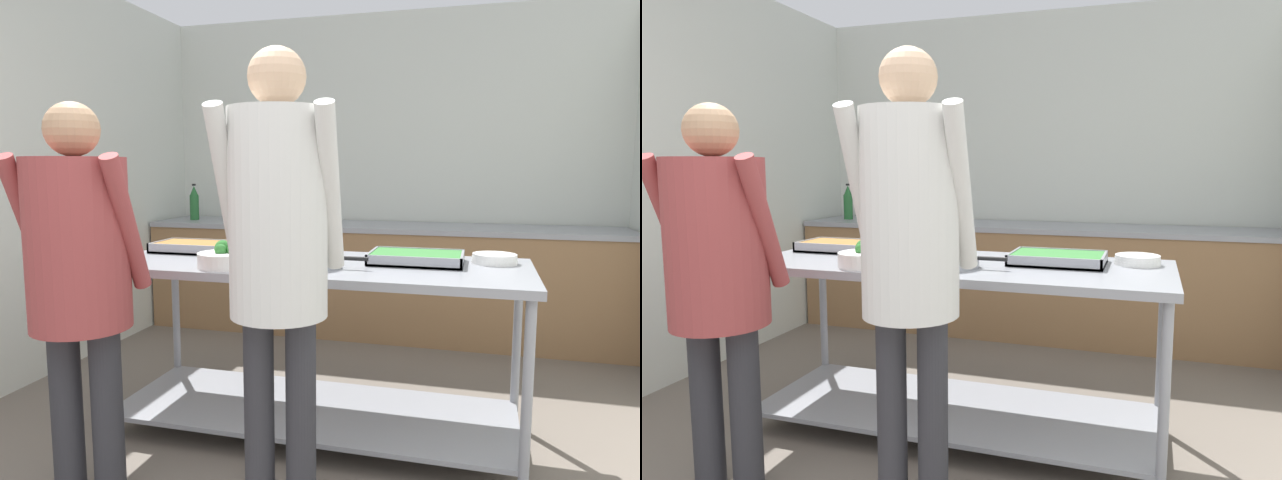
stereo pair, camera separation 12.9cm
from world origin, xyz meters
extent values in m
cube|color=silver|center=(0.00, 3.88, 1.32)|extent=(3.95, 0.06, 2.65)
cube|color=silver|center=(-1.95, 1.94, 1.32)|extent=(0.06, 4.00, 2.65)
cube|color=olive|center=(0.00, 3.51, 0.43)|extent=(3.79, 0.62, 0.86)
cube|color=gray|center=(0.00, 3.51, 0.88)|extent=(3.79, 0.65, 0.04)
cube|color=black|center=(-0.10, 3.51, 0.89)|extent=(0.49, 0.44, 0.02)
cube|color=gray|center=(0.01, 1.66, 0.87)|extent=(2.09, 0.82, 0.04)
cube|color=gray|center=(0.01, 1.66, 0.12)|extent=(2.01, 0.74, 0.02)
cylinder|color=gray|center=(-0.99, 1.30, 0.43)|extent=(0.04, 0.04, 0.85)
cylinder|color=gray|center=(1.01, 1.30, 0.43)|extent=(0.04, 0.04, 0.85)
cylinder|color=gray|center=(-0.99, 2.02, 0.43)|extent=(0.04, 0.04, 0.85)
cylinder|color=gray|center=(1.01, 2.02, 0.43)|extent=(0.04, 0.04, 0.85)
cube|color=gray|center=(-0.75, 1.83, 0.90)|extent=(0.44, 0.28, 0.01)
cube|color=#9E6B33|center=(-0.75, 1.83, 0.93)|extent=(0.42, 0.26, 0.04)
cube|color=gray|center=(-0.75, 1.70, 0.92)|extent=(0.44, 0.01, 0.05)
cube|color=gray|center=(-0.75, 1.97, 0.92)|extent=(0.44, 0.01, 0.05)
cube|color=gray|center=(-0.96, 1.83, 0.92)|extent=(0.01, 0.28, 0.05)
cube|color=gray|center=(-0.53, 1.83, 0.92)|extent=(0.01, 0.28, 0.05)
cylinder|color=silver|center=(-0.36, 1.40, 0.93)|extent=(0.26, 0.26, 0.07)
sphere|color=#2D702D|center=(-0.32, 1.40, 0.98)|extent=(0.06, 0.06, 0.06)
sphere|color=#2D702D|center=(-0.39, 1.44, 0.98)|extent=(0.08, 0.08, 0.08)
sphere|color=#2D702D|center=(-0.37, 1.39, 0.98)|extent=(0.06, 0.06, 0.06)
cylinder|color=gray|center=(0.02, 1.52, 0.92)|extent=(0.30, 0.30, 0.06)
cylinder|color=brown|center=(0.02, 1.52, 0.95)|extent=(0.26, 0.26, 0.01)
cylinder|color=black|center=(0.24, 1.52, 0.94)|extent=(0.14, 0.02, 0.02)
cube|color=gray|center=(0.50, 1.77, 0.90)|extent=(0.46, 0.33, 0.01)
cube|color=#387A38|center=(0.50, 1.77, 0.93)|extent=(0.43, 0.30, 0.04)
cube|color=gray|center=(0.50, 1.62, 0.92)|extent=(0.46, 0.01, 0.05)
cube|color=gray|center=(0.50, 1.93, 0.92)|extent=(0.46, 0.01, 0.05)
cube|color=gray|center=(0.28, 1.77, 0.92)|extent=(0.01, 0.33, 0.05)
cube|color=gray|center=(0.72, 1.77, 0.92)|extent=(0.01, 0.33, 0.05)
cylinder|color=white|center=(0.87, 1.87, 0.90)|extent=(0.22, 0.22, 0.01)
cylinder|color=white|center=(0.87, 1.87, 0.91)|extent=(0.22, 0.22, 0.01)
cylinder|color=white|center=(0.87, 1.87, 0.92)|extent=(0.22, 0.22, 0.01)
cylinder|color=white|center=(0.87, 1.87, 0.94)|extent=(0.21, 0.21, 0.01)
cylinder|color=#2D2D33|center=(0.01, 0.89, 0.41)|extent=(0.12, 0.12, 0.82)
cylinder|color=#2D2D33|center=(0.17, 0.91, 0.41)|extent=(0.12, 0.12, 0.82)
cylinder|color=silver|center=(-0.10, 0.88, 1.29)|extent=(0.11, 0.34, 0.61)
cylinder|color=silver|center=(0.28, 0.92, 1.29)|extent=(0.11, 0.34, 0.61)
cylinder|color=silver|center=(0.09, 0.90, 1.20)|extent=(0.36, 0.36, 0.76)
sphere|color=tan|center=(0.09, 0.90, 1.68)|extent=(0.21, 0.21, 0.21)
cylinder|color=#2D2D33|center=(-0.80, 0.82, 0.37)|extent=(0.12, 0.12, 0.73)
cylinder|color=#2D2D33|center=(-0.63, 0.85, 0.37)|extent=(0.12, 0.12, 0.73)
cylinder|color=#993D3D|center=(-0.92, 0.80, 1.15)|extent=(0.11, 0.31, 0.55)
cylinder|color=#993D3D|center=(-0.51, 0.86, 1.15)|extent=(0.11, 0.31, 0.55)
cylinder|color=#993D3D|center=(-0.72, 0.83, 1.07)|extent=(0.39, 0.39, 0.67)
sphere|color=tan|center=(-0.72, 0.83, 1.51)|extent=(0.21, 0.21, 0.21)
cylinder|color=#23602D|center=(-1.63, 3.49, 1.01)|extent=(0.08, 0.08, 0.22)
cone|color=#23602D|center=(-1.63, 3.49, 1.16)|extent=(0.07, 0.07, 0.08)
cylinder|color=black|center=(-1.63, 3.49, 1.21)|extent=(0.03, 0.03, 0.02)
camera|label=1|loc=(0.80, -1.04, 1.37)|focal=32.00mm
camera|label=2|loc=(0.92, -1.00, 1.37)|focal=32.00mm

